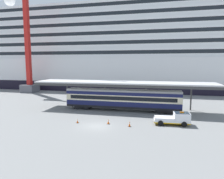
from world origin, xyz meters
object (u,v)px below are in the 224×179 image
object	(u,v)px
train_carriage	(122,99)
traffic_cone_mid	(130,124)
traffic_cone_near	(108,122)
dockside_crane	(29,44)
cruise_ship	(106,53)
service_truck	(175,118)
traffic_cone_far	(77,121)

from	to	relation	value
train_carriage	traffic_cone_mid	distance (m)	10.52
train_carriage	traffic_cone_near	size ratio (longest dim) A/B	29.65
train_carriage	dockside_crane	world-z (taller)	dockside_crane
traffic_cone_mid	cruise_ship	bearing A→B (deg)	108.27
service_truck	traffic_cone_near	distance (m)	10.07
cruise_ship	service_truck	size ratio (longest dim) A/B	27.92
traffic_cone_far	dockside_crane	xyz separation A→B (m)	(-27.35, 28.47, 14.89)
cruise_ship	traffic_cone_mid	size ratio (longest dim) A/B	190.41
traffic_cone_far	dockside_crane	distance (m)	42.19
cruise_ship	traffic_cone_far	size ratio (longest dim) A/B	245.25
cruise_ship	train_carriage	bearing A→B (deg)	-71.18
traffic_cone_far	dockside_crane	bearing A→B (deg)	133.86
traffic_cone_mid	dockside_crane	xyz separation A→B (m)	(-35.48, 28.51, 14.80)
train_carriage	service_truck	xyz separation A→B (m)	(9.40, -7.44, -1.32)
train_carriage	traffic_cone_mid	size ratio (longest dim) A/B	28.36
traffic_cone_mid	traffic_cone_near	bearing A→B (deg)	170.27
service_truck	dockside_crane	world-z (taller)	dockside_crane
cruise_ship	traffic_cone_mid	world-z (taller)	cruise_ship
service_truck	traffic_cone_near	xyz separation A→B (m)	(-9.87, -1.92, -0.62)
traffic_cone_far	traffic_cone_near	bearing A→B (deg)	6.31
service_truck	traffic_cone_far	size ratio (longest dim) A/B	8.78
train_carriage	traffic_cone_far	size ratio (longest dim) A/B	36.53
traffic_cone_far	service_truck	bearing A→B (deg)	9.50
service_truck	dockside_crane	distance (m)	51.41
train_carriage	service_truck	size ratio (longest dim) A/B	4.16
traffic_cone_far	dockside_crane	size ratio (longest dim) A/B	0.01
cruise_ship	dockside_crane	world-z (taller)	dockside_crane
traffic_cone_near	traffic_cone_mid	bearing A→B (deg)	-9.73
traffic_cone_near	traffic_cone_mid	size ratio (longest dim) A/B	0.96
service_truck	traffic_cone_mid	world-z (taller)	service_truck
service_truck	dockside_crane	xyz separation A→B (m)	(-42.01, 26.01, 14.20)
cruise_ship	traffic_cone_mid	distance (m)	52.87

